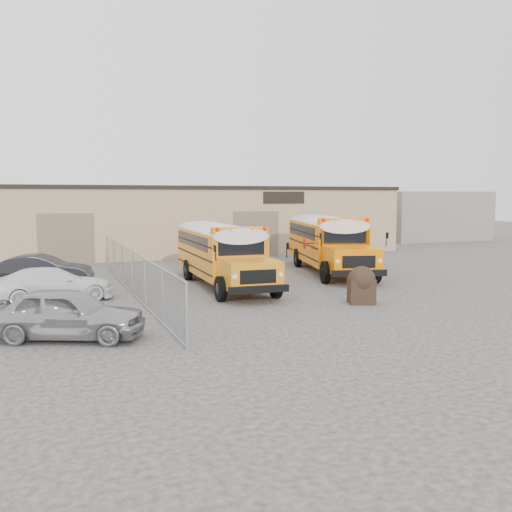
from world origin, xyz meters
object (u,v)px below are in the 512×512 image
object	(u,v)px
car_silver	(67,314)
car_white	(54,284)
car_dark	(41,271)
tarp_bundle	(362,284)
school_bus_left	(193,240)
school_bus_right	(304,232)

from	to	relation	value
car_silver	car_white	world-z (taller)	car_silver
car_dark	tarp_bundle	bearing A→B (deg)	-112.69
car_silver	car_dark	distance (m)	10.22
school_bus_left	tarp_bundle	bearing A→B (deg)	-74.52
car_silver	car_white	size ratio (longest dim) A/B	0.97
car_white	car_dark	world-z (taller)	car_dark
school_bus_left	car_silver	bearing A→B (deg)	-117.92
school_bus_right	tarp_bundle	xyz separation A→B (m)	(-4.64, -14.62, -1.01)
car_dark	school_bus_left	bearing A→B (deg)	-51.58
school_bus_right	car_dark	world-z (taller)	school_bus_right
school_bus_right	car_silver	bearing A→B (deg)	-132.92
school_bus_right	car_dark	xyz separation A→B (m)	(-15.79, -6.14, -1.01)
school_bus_left	car_dark	size ratio (longest dim) A/B	2.22
tarp_bundle	car_white	bearing A→B (deg)	156.52
tarp_bundle	school_bus_right	bearing A→B (deg)	72.38
car_white	car_dark	size ratio (longest dim) A/B	1.02
school_bus_right	car_dark	bearing A→B (deg)	-158.77
car_silver	car_dark	xyz separation A→B (m)	(-0.60, 10.20, -0.02)
car_silver	car_dark	bearing A→B (deg)	26.70
school_bus_right	car_silver	xyz separation A→B (m)	(-15.20, -16.34, -1.00)
school_bus_left	school_bus_right	size ratio (longest dim) A/B	0.92
tarp_bundle	car_dark	distance (m)	14.01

